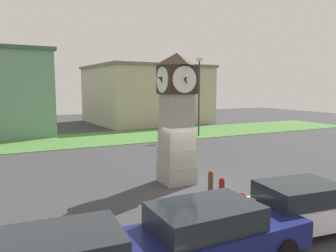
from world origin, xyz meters
name	(u,v)px	position (x,y,z in m)	size (l,w,h in m)	color
ground_plane	(197,188)	(0.00, 0.00, 0.00)	(80.24, 80.24, 0.00)	#38383A
clock_tower	(177,118)	(-0.39, 1.09, 2.88)	(1.75, 1.81, 5.67)	#9B968C
bollard_near_tower	(250,220)	(-1.09, -4.65, 0.54)	(0.21, 0.21, 1.06)	#333338
bollard_mid_row	(242,207)	(-0.57, -3.65, 0.49)	(0.24, 0.24, 0.96)	maroon
bollard_far_row	(222,191)	(-0.20, -2.06, 0.50)	(0.21, 0.21, 0.99)	maroon
bollard_end_row	(211,182)	(0.12, -0.85, 0.47)	(0.20, 0.20, 0.94)	brown
car_near_tower	(213,232)	(-2.71, -5.23, 0.76)	(4.56, 2.00, 1.49)	navy
car_by_building	(305,206)	(0.70, -4.93, 0.75)	(4.16, 2.26, 1.46)	silver
street_lamp_near_road	(199,92)	(7.64, 12.38, 3.82)	(0.50, 0.24, 6.64)	#333338
storefront_low_left	(146,94)	(7.90, 24.94, 3.33)	(13.45, 12.83, 6.65)	#B7A88E
grass_verge_far	(119,137)	(1.25, 14.71, 0.02)	(48.14, 7.21, 0.04)	#477A38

